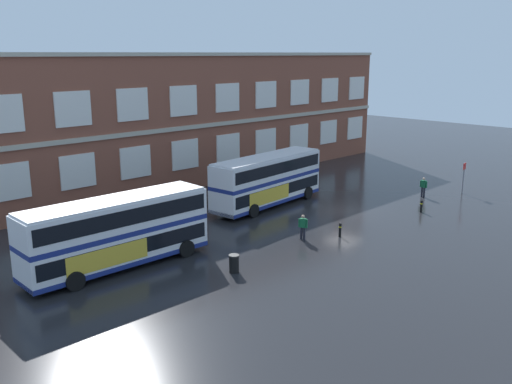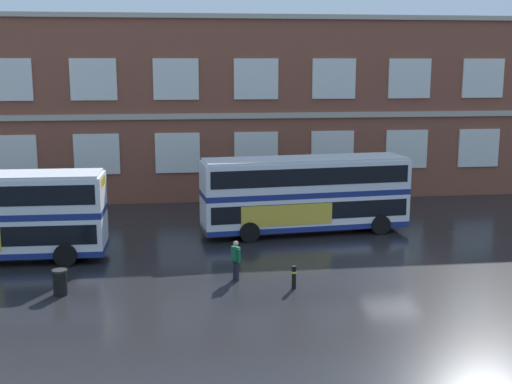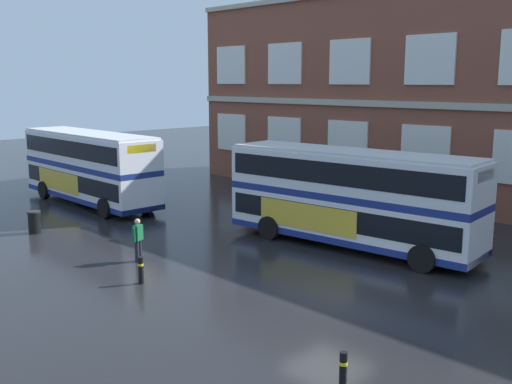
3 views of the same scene
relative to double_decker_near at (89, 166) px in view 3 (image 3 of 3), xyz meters
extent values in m
plane|color=black|center=(18.84, 0.00, -2.15)|extent=(120.00, 120.00, 0.00)
cube|color=silver|center=(-1.18, 11.94, 1.14)|extent=(2.86, 0.12, 2.58)
cube|color=silver|center=(3.93, 11.94, 1.14)|extent=(2.86, 0.12, 2.58)
cube|color=silver|center=(9.04, 11.94, 1.14)|extent=(2.86, 0.12, 2.58)
cube|color=silver|center=(14.15, 11.94, 1.14)|extent=(2.86, 0.12, 2.58)
cube|color=silver|center=(-1.18, 11.94, 5.84)|extent=(2.86, 0.12, 2.58)
cube|color=silver|center=(3.93, 11.94, 5.84)|extent=(2.86, 0.12, 2.58)
cube|color=silver|center=(9.04, 11.94, 5.84)|extent=(2.86, 0.12, 2.58)
cube|color=silver|center=(14.15, 11.94, 5.84)|extent=(2.86, 0.12, 2.58)
cube|color=silver|center=(0.00, 0.00, -0.92)|extent=(11.04, 2.74, 1.75)
cube|color=black|center=(0.00, 0.00, -0.71)|extent=(10.60, 2.78, 0.90)
cube|color=navy|center=(0.00, 0.00, 0.10)|extent=(11.04, 2.74, 0.30)
cube|color=silver|center=(0.00, 0.00, 1.03)|extent=(11.04, 2.74, 1.55)
cube|color=black|center=(0.00, 0.00, 1.10)|extent=(10.60, 2.78, 0.90)
cube|color=navy|center=(0.00, 0.00, -1.66)|extent=(11.04, 2.76, 0.28)
cube|color=silver|center=(0.00, 0.00, 1.86)|extent=(10.82, 2.64, 0.12)
cube|color=gold|center=(-1.34, -1.27, -0.84)|extent=(4.84, 0.12, 1.10)
cube|color=yellow|center=(5.47, -0.10, 1.45)|extent=(0.09, 1.66, 0.40)
cylinder|color=black|center=(3.82, -1.34, -1.63)|extent=(1.05, 0.34, 1.04)
cylinder|color=black|center=(3.87, 1.21, -1.63)|extent=(1.05, 0.34, 1.04)
cylinder|color=black|center=(-3.32, -1.22, -1.63)|extent=(1.05, 0.34, 1.04)
cylinder|color=black|center=(-3.28, 1.33, -1.63)|extent=(1.05, 0.34, 1.04)
cube|color=silver|center=(15.68, 3.29, -0.92)|extent=(11.19, 3.58, 1.75)
cube|color=black|center=(15.68, 3.29, -0.71)|extent=(10.76, 3.57, 0.90)
cube|color=navy|center=(15.68, 3.29, 0.10)|extent=(11.19, 3.58, 0.30)
cube|color=silver|center=(15.68, 3.29, 1.03)|extent=(11.19, 3.58, 1.55)
cube|color=black|center=(15.68, 3.29, 1.10)|extent=(10.76, 3.57, 0.90)
cube|color=navy|center=(15.68, 3.29, -1.66)|extent=(11.19, 3.60, 0.28)
cube|color=silver|center=(15.68, 3.29, 1.86)|extent=(10.96, 3.45, 0.12)
cube|color=gold|center=(14.49, 1.88, -0.84)|extent=(4.82, 0.49, 1.10)
cube|color=yellow|center=(21.13, 3.81, 1.45)|extent=(0.22, 1.66, 0.40)
cylinder|color=black|center=(19.64, 2.38, -1.63)|extent=(1.07, 0.42, 1.04)
cylinder|color=black|center=(19.40, 4.92, -1.63)|extent=(1.07, 0.42, 1.04)
cylinder|color=black|center=(12.52, 1.71, -1.63)|extent=(1.07, 0.42, 1.04)
cylinder|color=black|center=(12.28, 4.25, -1.63)|extent=(1.07, 0.42, 1.04)
cylinder|color=black|center=(11.21, -4.15, -1.72)|extent=(0.21, 0.21, 0.85)
cylinder|color=black|center=(11.29, -4.33, -1.72)|extent=(0.21, 0.21, 0.85)
cube|color=#145933|center=(11.25, -4.24, -1.00)|extent=(0.38, 0.46, 0.60)
cylinder|color=#145933|center=(11.14, -4.00, -1.03)|extent=(0.15, 0.15, 0.57)
cylinder|color=#145933|center=(11.35, -4.48, -1.03)|extent=(0.15, 0.15, 0.57)
sphere|color=tan|center=(11.25, -4.24, -0.56)|extent=(0.22, 0.22, 0.22)
cylinder|color=black|center=(4.20, -5.20, -1.67)|extent=(0.56, 0.56, 0.95)
cylinder|color=black|center=(4.20, -5.20, -1.16)|extent=(0.60, 0.60, 0.08)
cylinder|color=black|center=(22.75, -6.45, -1.67)|extent=(0.18, 0.18, 0.95)
cylinder|color=yellow|center=(22.75, -6.45, -1.47)|extent=(0.19, 0.19, 0.08)
cylinder|color=black|center=(13.48, -5.62, -1.67)|extent=(0.18, 0.18, 0.95)
cylinder|color=yellow|center=(13.48, -5.62, -1.47)|extent=(0.19, 0.19, 0.08)
camera|label=1|loc=(-15.58, -26.84, 9.83)|focal=39.06mm
camera|label=2|loc=(8.72, -31.05, 6.86)|focal=46.82mm
camera|label=3|loc=(30.06, -16.40, 4.72)|focal=41.33mm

